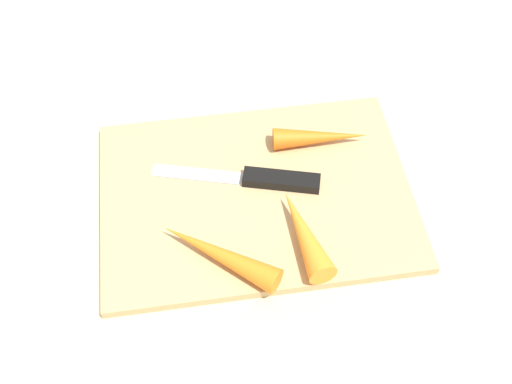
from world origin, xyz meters
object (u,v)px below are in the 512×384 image
carrot_longest (219,254)px  knife (270,179)px  cutting_board (256,195)px  carrot_shortest (304,233)px  carrot_medium (321,137)px

carrot_longest → knife: bearing=-88.9°
cutting_board → carrot_shortest: carrot_shortest is taller
cutting_board → carrot_medium: (0.09, 0.06, 0.02)m
knife → carrot_longest: carrot_longest is taller
knife → carrot_shortest: bearing=120.8°
cutting_board → knife: size_ratio=1.82×
carrot_longest → carrot_shortest: 0.09m
cutting_board → carrot_shortest: (0.04, -0.07, 0.02)m
cutting_board → carrot_shortest: 0.09m
knife → carrot_medium: 0.09m
carrot_medium → knife: bearing=-139.8°
knife → cutting_board: bearing=47.8°
carrot_shortest → carrot_longest: bearing=86.9°
cutting_board → carrot_medium: size_ratio=3.11×
cutting_board → carrot_shortest: bearing=-60.8°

